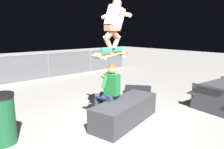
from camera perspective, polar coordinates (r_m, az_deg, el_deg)
ground_plane at (r=4.90m, az=1.28°, el=-13.79°), size 40.00×40.00×0.00m
ledge_box_main at (r=5.00m, az=3.65°, el=-9.94°), size 2.03×1.09×0.54m
person_sitting_on_ledge at (r=4.94m, az=-1.05°, el=-3.99°), size 0.59×0.78×1.37m
skateboard at (r=4.64m, az=0.05°, el=5.43°), size 1.02×0.23×0.14m
skater_airborne at (r=4.66m, az=0.58°, el=13.92°), size 0.62×0.89×1.12m
kicker_ramp at (r=7.03m, az=6.89°, el=-5.46°), size 1.26×1.26×0.37m
trash_bin at (r=4.52m, az=-27.72°, el=-10.65°), size 0.49×0.49×0.98m
fence_back at (r=9.79m, az=-23.17°, el=1.81°), size 12.05×0.05×1.15m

